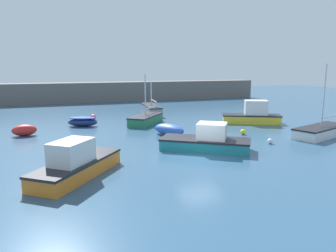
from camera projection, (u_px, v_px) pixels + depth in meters
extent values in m
cube|color=#2D5170|center=(200.00, 158.00, 19.88)|extent=(120.00, 120.00, 0.20)
cube|color=#66605B|center=(108.00, 92.00, 51.03)|extent=(49.72, 3.27, 2.98)
cube|color=#287A4C|center=(146.00, 120.00, 30.96)|extent=(4.17, 4.60, 0.73)
cube|color=black|center=(146.00, 116.00, 30.89)|extent=(4.25, 4.69, 0.12)
cylinder|color=silver|center=(145.00, 95.00, 30.54)|extent=(0.11, 0.11, 3.96)
cylinder|color=silver|center=(150.00, 108.00, 31.92)|extent=(1.62, 1.99, 0.09)
cube|color=teal|center=(205.00, 145.00, 21.40)|extent=(5.86, 4.96, 0.64)
cube|color=black|center=(205.00, 139.00, 21.34)|extent=(5.98, 5.06, 0.12)
cube|color=silver|center=(212.00, 132.00, 21.13)|extent=(2.40, 2.33, 1.16)
cube|color=yellow|center=(251.00, 119.00, 31.48)|extent=(5.59, 4.00, 0.72)
cube|color=black|center=(251.00, 115.00, 31.40)|extent=(5.70, 4.08, 0.12)
cube|color=silver|center=(256.00, 108.00, 31.23)|extent=(2.47, 2.15, 1.49)
ellipsoid|color=#2D56B7|center=(169.00, 129.00, 26.00)|extent=(2.53, 3.16, 0.89)
cube|color=white|center=(321.00, 132.00, 25.51)|extent=(5.79, 3.59, 0.69)
cube|color=black|center=(321.00, 127.00, 25.43)|extent=(5.91, 3.66, 0.12)
cylinder|color=silver|center=(324.00, 96.00, 25.00)|extent=(0.11, 0.11, 4.90)
cylinder|color=silver|center=(330.00, 117.00, 26.12)|extent=(2.50, 0.97, 0.09)
cube|color=gray|center=(151.00, 110.00, 37.49)|extent=(2.03, 5.87, 0.90)
cube|color=black|center=(151.00, 106.00, 37.40)|extent=(2.07, 5.98, 0.12)
cylinder|color=silver|center=(151.00, 94.00, 37.16)|extent=(0.13, 0.13, 2.81)
cylinder|color=silver|center=(154.00, 101.00, 35.77)|extent=(0.44, 3.15, 0.10)
ellipsoid|color=red|center=(24.00, 130.00, 25.73)|extent=(1.93, 1.14, 0.88)
cube|color=orange|center=(78.00, 170.00, 16.27)|extent=(4.89, 5.51, 0.68)
cube|color=black|center=(77.00, 162.00, 16.20)|extent=(4.99, 5.62, 0.12)
cube|color=silver|center=(72.00, 153.00, 15.71)|extent=(2.41, 2.54, 1.23)
ellipsoid|color=navy|center=(83.00, 122.00, 29.86)|extent=(2.94, 2.07, 0.70)
ellipsoid|color=#23479E|center=(82.00, 118.00, 29.79)|extent=(2.65, 1.86, 0.24)
sphere|color=white|center=(270.00, 141.00, 23.12)|extent=(0.37, 0.37, 0.37)
sphere|color=#EA668C|center=(93.00, 117.00, 33.30)|extent=(0.59, 0.59, 0.59)
sphere|color=yellow|center=(243.00, 132.00, 26.25)|extent=(0.42, 0.42, 0.42)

